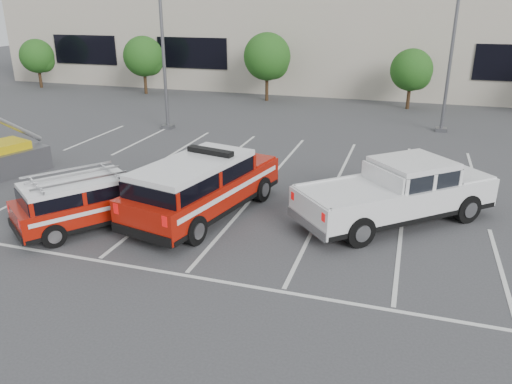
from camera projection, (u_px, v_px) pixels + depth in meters
The scene contains 12 objects.
ground at pixel (223, 232), 15.83m from camera, with size 120.00×120.00×0.00m, color #39393B.
stall_markings at pixel (264, 185), 19.84m from camera, with size 23.00×15.00×0.01m, color silver.
convention_building at pixel (358, 28), 42.49m from camera, with size 60.00×16.99×13.20m.
tree_far_left at pixel (38, 57), 41.58m from camera, with size 2.77×2.77×3.99m.
tree_left at pixel (145, 58), 38.67m from camera, with size 3.07×3.07×4.42m.
tree_mid_left at pixel (268, 58), 35.77m from camera, with size 3.37×3.37×4.85m.
tree_mid_right at pixel (413, 71), 33.15m from camera, with size 2.77×2.77×3.99m.
light_pole_left at pixel (162, 34), 26.92m from camera, with size 0.90×0.60×10.24m.
light_pole_mid at pixel (454, 35), 26.27m from camera, with size 0.90×0.60×10.24m.
fire_chief_suv at pixel (202, 190), 16.74m from camera, with size 3.62×6.66×2.22m.
white_pickup at pixel (397, 198), 16.36m from camera, with size 6.47×6.15×2.04m.
ladder_suv at pixel (89, 204), 16.01m from camera, with size 4.25×4.86×1.84m.
Camera 1 is at (5.31, -13.36, 6.83)m, focal length 35.00 mm.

